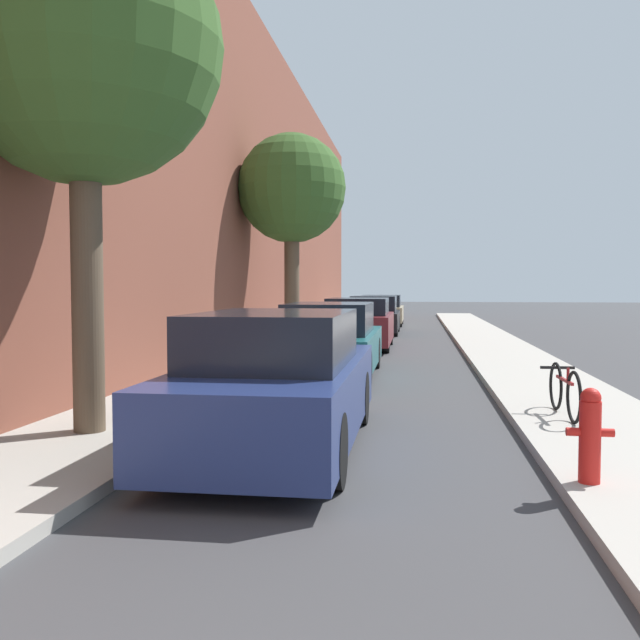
{
  "coord_description": "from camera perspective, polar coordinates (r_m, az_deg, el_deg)",
  "views": [
    {
      "loc": [
        0.69,
        0.24,
        1.78
      ],
      "look_at": [
        -0.71,
        10.08,
        1.28
      ],
      "focal_mm": 38.24,
      "sensor_mm": 36.0,
      "label": 1
    }
  ],
  "objects": [
    {
      "name": "parked_car_maroon",
      "position": [
        19.32,
        3.23,
        -0.34
      ],
      "size": [
        1.86,
        4.13,
        1.43
      ],
      "color": "black",
      "rests_on": "ground"
    },
    {
      "name": "sidewalk_right",
      "position": [
        16.0,
        15.99,
        -3.39
      ],
      "size": [
        2.0,
        52.0,
        0.12
      ],
      "color": "#ADA89E",
      "rests_on": "ground"
    },
    {
      "name": "fire_hydrant",
      "position": [
        6.22,
        21.66,
        -8.86
      ],
      "size": [
        0.39,
        0.18,
        0.8
      ],
      "color": "red",
      "rests_on": "sidewalk_right"
    },
    {
      "name": "street_tree_near",
      "position": [
        8.56,
        -19.21,
        20.74
      ],
      "size": [
        3.11,
        3.11,
        5.9
      ],
      "color": "brown",
      "rests_on": "sidewalk_left"
    },
    {
      "name": "parked_car_navy",
      "position": [
        7.44,
        -3.49,
        -5.37
      ],
      "size": [
        1.73,
        4.58,
        1.5
      ],
      "color": "black",
      "rests_on": "ground"
    },
    {
      "name": "building_facade_left",
      "position": [
        16.79,
        -9.43,
        13.26
      ],
      "size": [
        0.7,
        52.0,
        9.63
      ],
      "color": "brown",
      "rests_on": "ground"
    },
    {
      "name": "parked_car_black",
      "position": [
        25.23,
        4.56,
        0.33
      ],
      "size": [
        1.81,
        4.22,
        1.4
      ],
      "color": "black",
      "rests_on": "ground"
    },
    {
      "name": "parked_car_champagne",
      "position": [
        30.59,
        5.18,
        0.77
      ],
      "size": [
        1.88,
        3.94,
        1.37
      ],
      "color": "black",
      "rests_on": "ground"
    },
    {
      "name": "sidewalk_left",
      "position": [
        16.25,
        -4.74,
        -3.19
      ],
      "size": [
        2.0,
        52.0,
        0.12
      ],
      "color": "#ADA89E",
      "rests_on": "ground"
    },
    {
      "name": "ground_plane",
      "position": [
        15.87,
        5.54,
        -3.56
      ],
      "size": [
        120.0,
        120.0,
        0.0
      ],
      "primitive_type": "plane",
      "color": "#3D3D3F"
    },
    {
      "name": "street_tree_far",
      "position": [
        18.31,
        -2.38,
        10.78
      ],
      "size": [
        2.87,
        2.87,
        5.67
      ],
      "color": "brown",
      "rests_on": "sidewalk_left"
    },
    {
      "name": "parked_car_teal",
      "position": [
        13.33,
        0.89,
        -1.83
      ],
      "size": [
        1.77,
        4.55,
        1.44
      ],
      "color": "black",
      "rests_on": "ground"
    },
    {
      "name": "bicycle",
      "position": [
        9.22,
        19.76,
        -5.57
      ],
      "size": [
        0.44,
        1.57,
        0.64
      ],
      "rotation": [
        0.0,
        0.0,
        0.03
      ],
      "color": "black",
      "rests_on": "sidewalk_right"
    }
  ]
}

